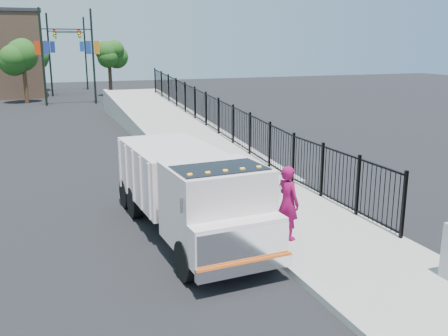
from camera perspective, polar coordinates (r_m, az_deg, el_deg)
name	(u,v)px	position (r m, az deg, el deg)	size (l,w,h in m)	color
ground	(248,234)	(14.02, 2.79, -7.50)	(120.00, 120.00, 0.00)	black
sidewalk	(349,249)	(13.27, 14.07, -8.93)	(3.55, 12.00, 0.12)	#9E998E
curb	(281,259)	(12.33, 6.58, -10.31)	(0.30, 12.00, 0.16)	#ADAAA3
ramp	(172,134)	(29.34, -5.96, 3.88)	(3.95, 24.00, 1.70)	#9E998E
iron_fence	(219,128)	(25.85, -0.63, 4.60)	(0.10, 28.00, 1.80)	black
truck	(189,188)	(13.42, -3.98, -2.33)	(2.69, 7.22, 2.43)	black
worker	(288,203)	(13.15, 7.28, -3.95)	(0.72, 0.47, 1.98)	maroon
debris	(257,203)	(16.07, 3.78, -4.04)	(0.35, 0.35, 0.09)	silver
light_pole_0	(46,53)	(44.93, -19.66, 12.27)	(3.77, 0.22, 8.00)	black
light_pole_1	(89,53)	(45.36, -15.14, 12.60)	(3.78, 0.22, 8.00)	black
light_pole_2	(52,52)	(53.01, -19.01, 12.47)	(3.78, 0.22, 8.00)	black
light_pole_3	(83,51)	(59.68, -15.86, 12.79)	(3.78, 0.22, 8.00)	black
tree_0	(23,58)	(47.49, -22.00, 11.63)	(2.83, 2.83, 5.42)	#382314
tree_1	(109,56)	(52.03, -13.00, 12.34)	(2.13, 2.13, 5.07)	#382314
tree_2	(31,54)	(60.01, -21.17, 12.02)	(3.34, 3.34, 5.67)	#382314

